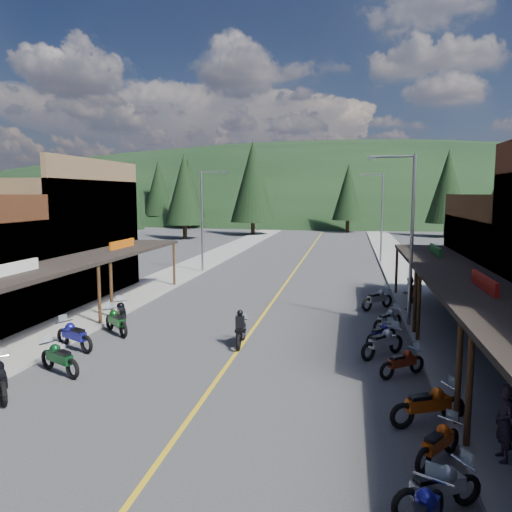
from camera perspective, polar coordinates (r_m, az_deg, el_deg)
The scene contains 33 objects.
ground at distance 17.37m, azimuth -4.49°, elevation -13.93°, with size 220.00×220.00×0.00m, color #38383A.
centerline at distance 36.43m, azimuth 3.72°, elevation -2.71°, with size 0.15×90.00×0.01m, color gold.
sidewalk_west at distance 38.42m, azimuth -9.28°, elevation -2.17°, with size 3.40×94.00×0.15m, color gray.
sidewalk_east at distance 36.44m, azimuth 17.45°, elevation -2.92°, with size 3.40×94.00×0.15m, color gray.
shop_west_3 at distance 32.54m, azimuth -23.15°, elevation 1.78°, with size 10.90×10.20×8.20m.
streetlight_1 at distance 39.31m, azimuth -6.01°, elevation 4.53°, with size 2.16×0.18×8.00m.
streetlight_2 at distance 23.85m, azimuth 17.05°, elevation 2.56°, with size 2.16×0.18×8.00m.
streetlight_3 at distance 45.75m, azimuth 14.01°, elevation 4.72°, with size 2.16×0.18×8.00m.
ridge_hill at distance 150.82m, azimuth 9.00°, elevation 4.71°, with size 310.00×140.00×60.00m, color black.
pine_0 at distance 89.37m, azimuth -19.23°, elevation 6.92°, with size 5.04×5.04×11.00m.
pine_1 at distance 90.19m, azimuth -7.73°, elevation 7.73°, with size 5.88×5.88×12.50m.
pine_2 at distance 75.02m, azimuth -0.37°, elevation 8.50°, with size 6.72×6.72×14.00m.
pine_3 at distance 81.64m, azimuth 10.50°, elevation 7.22°, with size 5.04×5.04×11.00m.
pine_4 at distance 76.88m, azimuth 21.08°, elevation 7.43°, with size 5.88×5.88×12.50m.
pine_7 at distance 98.56m, azimuth -11.09°, elevation 7.61°, with size 5.88×5.88×12.50m.
pine_8 at distance 61.53m, azimuth -14.77°, elevation 6.68°, with size 4.48×4.48×10.00m.
pine_10 at distance 69.31m, azimuth -8.21°, elevation 7.54°, with size 5.38×5.38×11.60m.
pine_11 at distance 55.90m, azimuth 27.19°, elevation 7.35°, with size 5.82×5.82×12.40m.
bike_west_7 at distance 18.88m, azimuth -21.56°, elevation -10.66°, with size 0.73×2.19×1.25m, color #0B3B19, non-canonical shape.
bike_west_8 at distance 21.48m, azimuth -20.07°, elevation -8.38°, with size 0.76×2.27×1.30m, color navy, non-canonical shape.
bike_west_9 at distance 23.25m, azimuth -15.70°, elevation -7.07°, with size 0.74×2.21×1.27m, color #0E4817, non-canonical shape.
bike_west_10 at distance 24.76m, azimuth -15.13°, elevation -6.20°, with size 0.73×2.20×1.26m, color black, non-canonical shape.
bike_east_5 at distance 11.30m, azimuth 20.05°, elevation -23.42°, with size 0.67×2.01×1.15m, color gray, non-canonical shape.
bike_east_6 at distance 13.03m, azimuth 20.13°, elevation -19.28°, with size 0.62×1.87×1.07m, color #CA490E, non-canonical shape.
bike_east_7 at distance 14.76m, azimuth 19.11°, elevation -15.60°, with size 0.74×2.21×1.26m, color #B6470D, non-canonical shape.
bike_east_8 at distance 18.13m, azimuth 16.39°, elevation -11.45°, with size 0.64×1.92×1.09m, color maroon, non-canonical shape.
bike_east_9 at distance 19.95m, azimuth 14.27°, elevation -9.39°, with size 0.74×2.23×1.28m, color #A09EA4, non-canonical shape.
bike_east_10 at distance 21.44m, azimuth 14.11°, elevation -8.52°, with size 0.62×1.85×1.06m, color navy, non-canonical shape.
bike_east_11 at distance 23.62m, azimuth 14.81°, elevation -6.94°, with size 0.68×2.04×1.17m, color #98989D, non-canonical shape.
bike_east_12 at distance 27.80m, azimuth 13.69°, elevation -4.67°, with size 0.74×2.23×1.27m, color #99999E, non-canonical shape.
rider_on_bike at distance 20.78m, azimuth -1.73°, elevation -8.53°, with size 0.85×2.10×1.56m.
pedestrian_east_a at distance 13.27m, azimuth 26.55°, elevation -16.65°, with size 0.66×0.43×1.81m, color #251D2B.
pedestrian_east_b at distance 27.51m, azimuth 17.10°, elevation -4.10°, with size 0.85×0.49×1.74m, color brown.
Camera 1 is at (4.27, -15.63, 6.25)m, focal length 35.00 mm.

